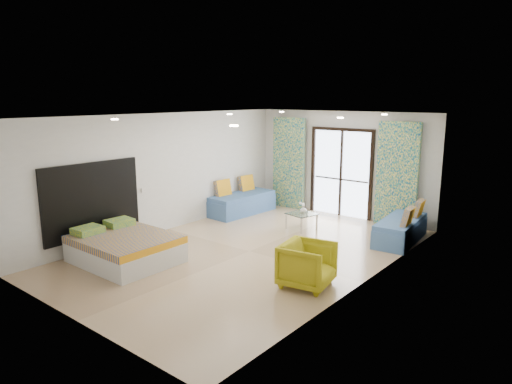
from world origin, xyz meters
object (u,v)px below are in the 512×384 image
Objects in this scene: daybed_right at (401,229)px; coffee_table at (302,215)px; bed at (124,248)px; daybed_left at (242,202)px; armchair at (307,263)px.

coffee_table is at bearing -170.25° from daybed_right.
coffee_table is at bearing 69.81° from bed.
daybed_left is (-0.64, 4.13, 0.03)m from bed.
daybed_right is (3.59, 4.47, 0.01)m from bed.
coffee_table is at bearing 24.98° from armchair.
daybed_left is 4.25m from daybed_right.
daybed_left is 2.09m from coffee_table.
bed is at bearing 99.99° from armchair.
daybed_left is at bearing 179.12° from daybed_right.
coffee_table is (2.07, -0.25, 0.05)m from daybed_left.
daybed_left is 2.84× the size of coffee_table.
daybed_left reaches higher than armchair.
armchair is at bearing -55.08° from coffee_table.
daybed_right is at bearing 7.36° from daybed_left.
armchair is (-0.29, -3.27, 0.13)m from daybed_right.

